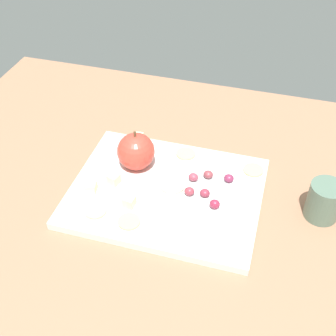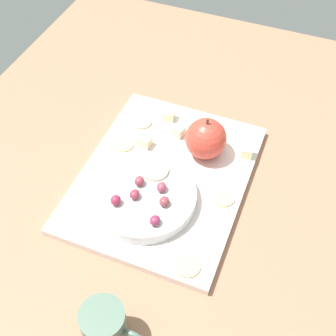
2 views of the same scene
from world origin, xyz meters
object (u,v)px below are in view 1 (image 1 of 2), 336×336
Objects in this scene: cracker_3 at (186,154)px; grape_3 at (205,193)px; serving_dish at (198,194)px; grape_1 at (193,177)px; cheese_cube_0 at (129,201)px; cracker_0 at (253,170)px; apple_slice_0 at (173,184)px; grape_5 at (189,191)px; cup at (324,200)px; cheese_cube_3 at (91,187)px; apple_whole at (136,151)px; cheese_cube_2 at (114,179)px; cracker_2 at (96,211)px; grape_2 at (208,175)px; cracker_1 at (129,222)px; cheese_cube_1 at (138,138)px; grape_4 at (229,178)px; platter at (168,193)px; grape_0 at (215,204)px.

cracker_3 is 15.77cm from grape_3.
serving_dish is 3.41cm from grape_1.
cheese_cube_0 reaches higher than cracker_0.
apple_slice_0 reaches higher than serving_dish.
grape_5 reaches higher than serving_dish.
grape_1 is 0.20× the size of cup.
cheese_cube_0 is at bearing -10.09° from cheese_cube_3.
apple_whole is 11.97cm from cheese_cube_0.
cheese_cube_2 is at bearing -178.20° from apple_slice_0.
cheese_cube_2 is at bearing 86.53° from cracker_2.
cup reaches higher than serving_dish.
grape_2 is at bearing -179.83° from cup.
cheese_cube_2 is 40.96cm from cup.
cheese_cube_2 is at bearing 125.38° from cracker_1.
cracker_3 is at bearing -6.34° from cheese_cube_1.
cup is at bearing -16.25° from cracker_3.
apple_slice_0 is (-14.37, -11.15, 2.51)cm from cracker_0.
cheese_cube_1 is at bearing 106.67° from apple_whole.
cheese_cube_0 is 1.10× the size of grape_4.
grape_4 is at bearing 55.47° from grape_3.
cheese_cube_0 is 19.86cm from grape_4.
grape_4 reaches higher than platter.
cracker_3 is (11.40, -1.27, -0.86)cm from cheese_cube_1.
cracker_0 is at bearing 39.05° from grape_1.
grape_5 is at bearing -171.82° from grape_3.
cracker_0 is 15.00cm from grape_3.
apple_whole reaches higher than grape_3.
cracker_1 is (-4.58, -10.31, 1.02)cm from platter.
grape_0 is at bearing 0.32° from cheese_cube_3.
grape_2 is (11.89, 13.45, 3.01)cm from cracker_1.
cracker_2 is at bearing -140.66° from platter.
cracker_1 is (-20.13, -20.70, 0.00)cm from cracker_0.
cheese_cube_2 reaches higher than cracker_3.
apple_slice_0 is (-8.98, 3.77, -0.61)cm from grape_0.
cracker_1 is 16.14cm from grape_0.
cracker_2 is 2.19× the size of grape_3.
serving_dish is at bearing -130.05° from cracker_0.
cheese_cube_2 reaches higher than cracker_0.
cracker_1 is 11.44cm from apple_slice_0.
cracker_3 is at bearing 120.45° from grape_0.
platter is at bearing -50.25° from cheese_cube_1.
apple_whole reaches higher than serving_dish.
apple_whole is 4.06× the size of grape_4.
grape_0 is at bearing -39.83° from cheese_cube_1.
grape_1 is at bearing 33.65° from apple_slice_0.
cheese_cube_3 is at bearing -166.08° from apple_slice_0.
grape_3 is (16.22, -7.26, -0.73)cm from apple_whole.
cheese_cube_3 is at bearing -162.29° from platter.
apple_whole is 3.69× the size of cheese_cube_2.
cup is (28.44, 3.96, -0.51)cm from apple_slice_0.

